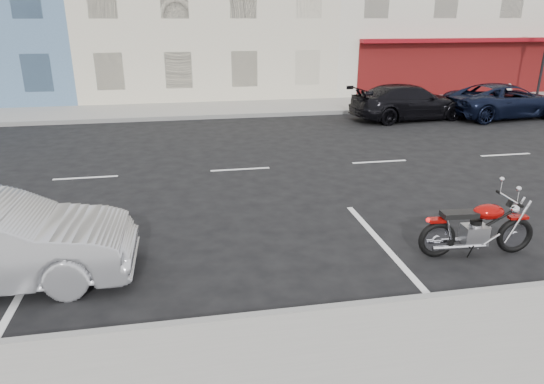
{
  "coord_description": "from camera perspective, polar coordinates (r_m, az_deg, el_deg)",
  "views": [
    {
      "loc": [
        -3.44,
        -12.49,
        3.93
      ],
      "look_at": [
        -1.88,
        -4.07,
        0.8
      ],
      "focal_mm": 32.0,
      "sensor_mm": 36.0,
      "label": 1
    }
  ],
  "objects": [
    {
      "name": "car_far",
      "position": [
        20.31,
        15.8,
        10.15
      ],
      "size": [
        4.96,
        2.48,
        1.38
      ],
      "primitive_type": "imported",
      "rotation": [
        0.0,
        0.0,
        1.69
      ],
      "color": "black",
      "rests_on": "ground"
    },
    {
      "name": "sidewalk_far",
      "position": [
        21.6,
        -14.67,
        9.14
      ],
      "size": [
        80.0,
        3.4,
        0.15
      ],
      "primitive_type": "cube",
      "color": "gray",
      "rests_on": "ground"
    },
    {
      "name": "suv_far",
      "position": [
        22.1,
        25.68,
        9.67
      ],
      "size": [
        5.1,
        2.78,
        1.36
      ],
      "primitive_type": "imported",
      "rotation": [
        0.0,
        0.0,
        1.68
      ],
      "color": "black",
      "rests_on": "ground"
    },
    {
      "name": "ground",
      "position": [
        13.54,
        4.68,
        3.13
      ],
      "size": [
        120.0,
        120.0,
        0.0
      ],
      "primitive_type": "plane",
      "color": "black",
      "rests_on": "ground"
    },
    {
      "name": "motorcycle",
      "position": [
        9.42,
        26.92,
        -3.75
      ],
      "size": [
        2.08,
        0.69,
        1.04
      ],
      "rotation": [
        0.0,
        0.0,
        -0.07
      ],
      "color": "black",
      "rests_on": "ground"
    },
    {
      "name": "curb_far",
      "position": [
        19.93,
        -14.96,
        8.26
      ],
      "size": [
        80.0,
        0.12,
        0.16
      ],
      "primitive_type": "cube",
      "color": "gray",
      "rests_on": "ground"
    },
    {
      "name": "curb_near",
      "position": [
        6.88,
        -22.5,
        -15.67
      ],
      "size": [
        80.0,
        0.12,
        0.16
      ],
      "primitive_type": "cube",
      "color": "gray",
      "rests_on": "ground"
    },
    {
      "name": "fire_hydrant",
      "position": [
        26.28,
        26.07,
        10.65
      ],
      "size": [
        0.2,
        0.2,
        0.72
      ],
      "color": "beige",
      "rests_on": "sidewalk_far"
    }
  ]
}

